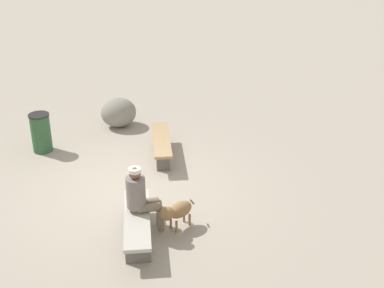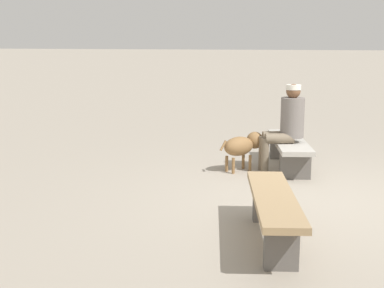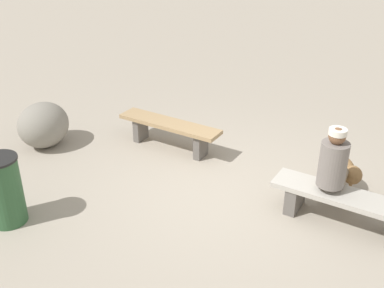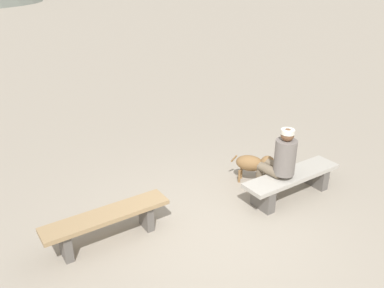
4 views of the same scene
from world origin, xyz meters
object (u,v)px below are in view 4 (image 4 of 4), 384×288
(seated_person, at_px, (281,159))
(dog, at_px, (255,163))
(bench_left, at_px, (107,221))
(bench_right, at_px, (292,181))

(seated_person, distance_m, dog, 0.71)
(bench_left, bearing_deg, seated_person, -10.11)
(bench_left, distance_m, seated_person, 2.85)
(bench_left, xyz_separation_m, bench_right, (3.07, 0.13, -0.05))
(seated_person, bearing_deg, bench_left, 163.88)
(bench_right, distance_m, dog, 0.73)
(seated_person, bearing_deg, dog, 80.82)
(seated_person, bearing_deg, bench_right, -25.02)
(bench_right, xyz_separation_m, seated_person, (-0.24, 0.02, 0.43))
(bench_left, distance_m, dog, 2.82)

